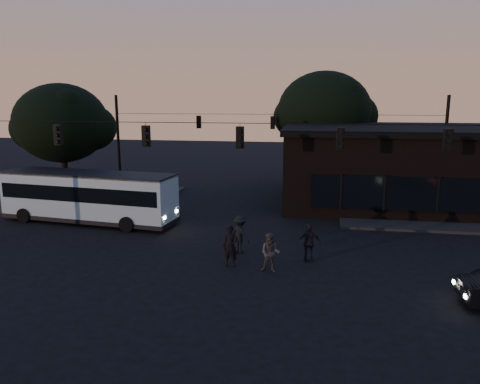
% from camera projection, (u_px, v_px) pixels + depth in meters
% --- Properties ---
extents(ground, '(120.00, 120.00, 0.00)m').
position_uv_depth(ground, '(224.00, 286.00, 18.62)').
color(ground, black).
rests_on(ground, ground).
extents(sidewalk_far_right, '(14.00, 10.00, 0.15)m').
position_uv_depth(sidewalk_far_right, '(448.00, 212.00, 30.24)').
color(sidewalk_far_right, black).
rests_on(sidewalk_far_right, ground).
extents(sidewalk_far_left, '(14.00, 10.00, 0.15)m').
position_uv_depth(sidewalk_far_left, '(74.00, 198.00, 34.36)').
color(sidewalk_far_left, black).
rests_on(sidewalk_far_left, ground).
extents(building, '(15.40, 10.41, 5.40)m').
position_uv_depth(building, '(397.00, 166.00, 32.09)').
color(building, black).
rests_on(building, ground).
extents(tree_behind, '(7.60, 7.60, 9.43)m').
position_uv_depth(tree_behind, '(324.00, 111.00, 38.01)').
color(tree_behind, black).
rests_on(tree_behind, ground).
extents(tree_left, '(6.40, 6.40, 8.30)m').
position_uv_depth(tree_left, '(61.00, 123.00, 32.28)').
color(tree_left, black).
rests_on(tree_left, ground).
extents(signal_rig_near, '(26.24, 0.30, 7.50)m').
position_uv_depth(signal_rig_near, '(240.00, 161.00, 21.59)').
color(signal_rig_near, black).
rests_on(signal_rig_near, ground).
extents(signal_rig_far, '(26.24, 0.30, 7.50)m').
position_uv_depth(signal_rig_far, '(273.00, 137.00, 37.11)').
color(signal_rig_far, black).
rests_on(signal_rig_far, ground).
extents(bus, '(10.91, 3.80, 3.01)m').
position_uv_depth(bus, '(88.00, 195.00, 27.68)').
color(bus, '#98BAC2').
rests_on(bus, ground).
extents(pedestrian_a, '(0.70, 0.47, 1.88)m').
position_uv_depth(pedestrian_a, '(231.00, 246.00, 20.57)').
color(pedestrian_a, black).
rests_on(pedestrian_a, ground).
extents(pedestrian_b, '(0.91, 0.75, 1.72)m').
position_uv_depth(pedestrian_b, '(270.00, 253.00, 19.90)').
color(pedestrian_b, '#393434').
rests_on(pedestrian_b, ground).
extents(pedestrian_c, '(1.07, 0.46, 1.81)m').
position_uv_depth(pedestrian_c, '(309.00, 243.00, 21.14)').
color(pedestrian_c, black).
rests_on(pedestrian_c, ground).
extents(pedestrian_d, '(1.34, 1.28, 1.83)m').
position_uv_depth(pedestrian_d, '(240.00, 234.00, 22.41)').
color(pedestrian_d, black).
rests_on(pedestrian_d, ground).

